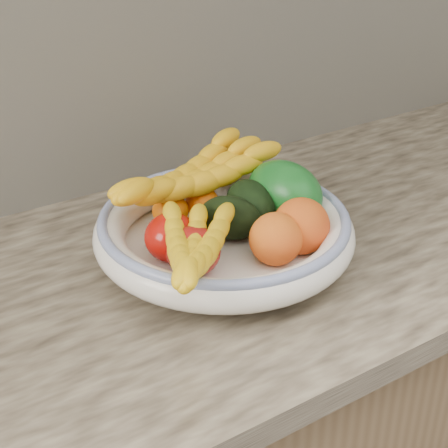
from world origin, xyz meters
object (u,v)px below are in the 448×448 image
(fruit_bowl, at_px, (224,231))
(banana_bunch_front, at_px, (193,255))
(green_mango, at_px, (285,192))
(banana_bunch_back, at_px, (193,182))

(fruit_bowl, relative_size, banana_bunch_front, 1.49)
(banana_bunch_front, bearing_deg, green_mango, -31.69)
(green_mango, relative_size, banana_bunch_back, 0.41)
(green_mango, distance_m, banana_bunch_front, 0.24)
(green_mango, bearing_deg, banana_bunch_back, 133.21)
(fruit_bowl, bearing_deg, banana_bunch_back, 86.94)
(banana_bunch_back, bearing_deg, green_mango, -49.89)
(fruit_bowl, xyz_separation_m, banana_bunch_back, (0.01, 0.10, 0.04))
(banana_bunch_back, bearing_deg, banana_bunch_front, -134.25)
(green_mango, height_order, banana_bunch_front, green_mango)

